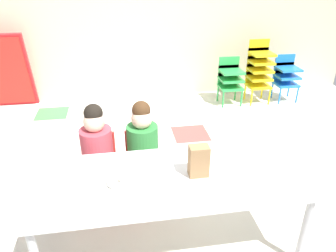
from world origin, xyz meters
The scene contains 12 objects.
ground_plane centered at (0.00, 0.00, -0.01)m, with size 6.62×4.64×0.02m.
back_wall centered at (0.00, 2.32, 1.21)m, with size 6.62×0.10×2.42m, color beige.
craft_table centered at (-0.08, -0.78, 0.57)m, with size 1.88×0.73×0.62m.
seated_child_near_camera centered at (-0.60, -0.19, 0.55)m, with size 0.32×0.31×0.92m.
seated_child_middle_seat centered at (-0.23, -0.19, 0.55)m, with size 0.32×0.32×0.92m.
kid_chair_green_stack centered at (1.23, 1.79, 0.40)m, with size 0.32×0.30×0.68m.
kid_chair_yellow_stack centered at (1.67, 1.79, 0.52)m, with size 0.32×0.30×0.92m.
kid_chair_blue_stack centered at (2.11, 1.79, 0.40)m, with size 0.32×0.30×0.68m.
paper_bag_brown centered at (0.10, -0.80, 0.73)m, with size 0.13×0.09×0.22m, color #9E754C.
paper_plate_near_edge centered at (-0.45, -0.83, 0.62)m, with size 0.18×0.18×0.01m, color white.
paper_plate_center_table centered at (-0.18, -0.77, 0.62)m, with size 0.18×0.18×0.01m, color white.
donut_powdered_on_plate centered at (-0.45, -0.83, 0.65)m, with size 0.13×0.13×0.04m, color white.
Camera 1 is at (-0.38, -2.53, 1.89)m, focal length 34.30 mm.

